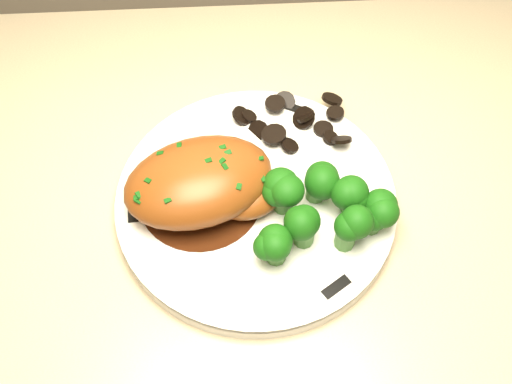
{
  "coord_description": "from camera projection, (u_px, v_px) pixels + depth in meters",
  "views": [
    {
      "loc": [
        0.11,
        1.35,
        1.37
      ],
      "look_at": [
        0.13,
        1.68,
        0.85
      ],
      "focal_mm": 45.0,
      "sensor_mm": 36.0,
      "label": 1
    }
  ],
  "objects": [
    {
      "name": "plate",
      "position": [
        256.0,
        202.0,
        0.63
      ],
      "size": [
        0.34,
        0.34,
        0.02
      ],
      "primitive_type": "cylinder",
      "rotation": [
        0.0,
        0.0,
        0.27
      ],
      "color": "white",
      "rests_on": "counter"
    },
    {
      "name": "broccoli_florets",
      "position": [
        322.0,
        212.0,
        0.58
      ],
      "size": [
        0.12,
        0.09,
        0.04
      ],
      "rotation": [
        0.0,
        0.0,
        0.28
      ],
      "color": "#437A33",
      "rests_on": "plate"
    },
    {
      "name": "counter",
      "position": [
        98.0,
        362.0,
        0.97
      ],
      "size": [
        1.9,
        0.64,
        0.94
      ],
      "color": "brown",
      "rests_on": "ground"
    },
    {
      "name": "rim_accent_1",
      "position": [
        133.0,
        210.0,
        0.61
      ],
      "size": [
        0.01,
        0.03,
        0.0
      ],
      "primitive_type": "cube",
      "rotation": [
        0.0,
        0.0,
        4.78
      ],
      "color": "black",
      "rests_on": "plate"
    },
    {
      "name": "rim_accent_2",
      "position": [
        336.0,
        287.0,
        0.57
      ],
      "size": [
        0.03,
        0.02,
        0.0
      ],
      "primitive_type": "cube",
      "rotation": [
        0.0,
        0.0,
        6.87
      ],
      "color": "black",
      "rests_on": "plate"
    },
    {
      "name": "mushroom_pile",
      "position": [
        289.0,
        127.0,
        0.66
      ],
      "size": [
        0.1,
        0.07,
        0.02
      ],
      "color": "black",
      "rests_on": "plate"
    },
    {
      "name": "chicken_breast",
      "position": [
        204.0,
        183.0,
        0.6
      ],
      "size": [
        0.17,
        0.13,
        0.06
      ],
      "rotation": [
        0.0,
        0.0,
        0.27
      ],
      "color": "brown",
      "rests_on": "plate"
    },
    {
      "name": "rim_accent_0",
      "position": [
        300.0,
        110.0,
        0.68
      ],
      "size": [
        0.03,
        0.02,
        0.0
      ],
      "primitive_type": "cube",
      "rotation": [
        0.0,
        0.0,
        2.68
      ],
      "color": "black",
      "rests_on": "plate"
    },
    {
      "name": "gravy_pool",
      "position": [
        201.0,
        197.0,
        0.62
      ],
      "size": [
        0.12,
        0.12,
        0.0
      ],
      "primitive_type": "cylinder",
      "color": "#37170A",
      "rests_on": "plate"
    }
  ]
}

